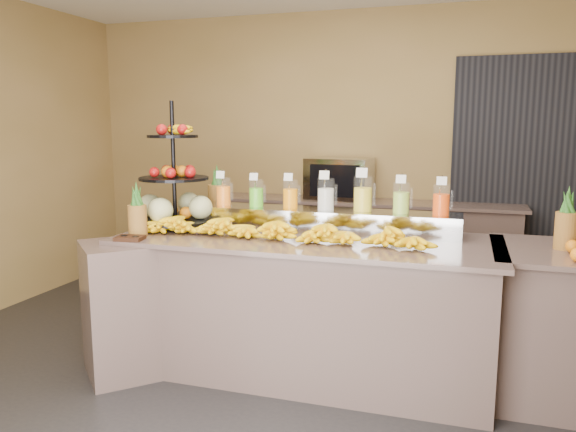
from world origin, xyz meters
The scene contains 18 objects.
ground centered at (0.00, 0.00, 0.00)m, with size 6.00×6.00×0.00m, color black.
room_envelope centered at (0.19, 0.79, 1.88)m, with size 6.04×5.02×2.82m.
buffet_counter centered at (-0.12, 0.26, 0.47)m, with size 2.75×1.25×0.93m.
back_ledge centered at (0.00, 2.25, 0.47)m, with size 3.10×0.55×0.93m.
pitcher_tray centered at (0.06, 0.58, 1.01)m, with size 1.85×0.30×0.15m, color gray.
juice_pitcher_orange_a centered at (-0.72, 0.58, 1.17)m, with size 0.11×0.11×0.27m.
juice_pitcher_green centered at (-0.46, 0.58, 1.17)m, with size 0.11×0.11×0.26m.
juice_pitcher_orange_b centered at (-0.20, 0.58, 1.17)m, with size 0.11×0.11×0.26m.
juice_pitcher_milk centered at (0.06, 0.58, 1.18)m, with size 0.12×0.12×0.29m.
juice_pitcher_lemon centered at (0.32, 0.58, 1.19)m, with size 0.13×0.13×0.31m.
juice_pitcher_lime centered at (0.58, 0.58, 1.17)m, with size 0.11×0.12×0.27m.
juice_pitcher_orange_c centered at (0.84, 0.58, 1.17)m, with size 0.11×0.11×0.27m.
banana_heap centered at (-0.16, 0.22, 1.00)m, with size 1.99×0.18×0.16m.
fruit_stand centered at (-0.99, 0.42, 1.16)m, with size 0.80×0.80×0.91m.
condiment_caddy centered at (-1.07, -0.13, 0.94)m, with size 0.17×0.13×0.03m, color black.
pineapple_left_a centered at (-1.09, 0.00, 1.06)m, with size 0.12×0.12×0.37m.
pineapple_left_b centered at (-0.87, 0.81, 1.09)m, with size 0.15×0.15×0.43m.
oven_warmer centered at (-0.21, 2.25, 1.14)m, with size 0.62×0.43×0.41m, color gray.
Camera 1 is at (0.98, -3.21, 1.67)m, focal length 35.00 mm.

